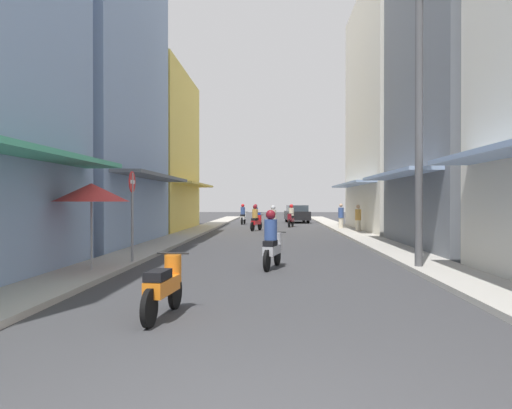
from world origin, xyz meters
TOP-DOWN VIEW (x-y plane):
  - ground_plane at (0.00, 20.93)m, footprint 109.68×109.68m
  - sidewalk_left at (-4.44, 20.93)m, footprint 1.53×57.86m
  - sidewalk_right at (4.44, 20.93)m, footprint 1.53×57.86m
  - building_left_mid at (-8.20, 16.23)m, footprint 7.05×9.30m
  - building_left_far at (-8.20, 26.10)m, footprint 7.05×9.61m
  - building_right_mid at (8.20, 15.03)m, footprint 7.05×8.74m
  - building_right_far at (8.20, 26.18)m, footprint 7.05×11.89m
  - motorbike_orange at (-1.54, 3.94)m, footprint 0.55×1.81m
  - motorbike_silver at (0.10, 9.54)m, footprint 0.64×1.78m
  - motorbike_white at (-2.34, 34.35)m, footprint 0.55×1.81m
  - motorbike_maroon at (1.24, 30.61)m, footprint 0.64×1.78m
  - motorbike_red at (-1.01, 26.25)m, footprint 0.76×1.74m
  - motorbike_black at (0.01, 23.12)m, footprint 0.62×1.79m
  - motorbike_blue at (-1.23, 32.33)m, footprint 0.73×1.75m
  - parked_car at (1.94, 37.42)m, footprint 2.09×4.23m
  - pedestrian_foreground at (4.24, 27.14)m, footprint 0.34×0.34m
  - pedestrian_crossing at (4.81, 24.16)m, footprint 0.34×0.34m
  - vendor_umbrella at (-4.34, 8.26)m, footprint 1.84×1.84m
  - utility_pole at (3.92, 9.27)m, footprint 0.20×1.20m
  - street_sign_no_entry at (-3.82, 9.95)m, footprint 0.07×0.60m

SIDE VIEW (x-z plane):
  - ground_plane at x=0.00m, z-range 0.00..0.00m
  - sidewalk_left at x=-4.44m, z-range 0.00..0.12m
  - sidewalk_right at x=4.44m, z-range 0.00..0.12m
  - motorbike_orange at x=-1.54m, z-range 0.02..0.99m
  - motorbike_silver at x=0.10m, z-range -0.09..1.49m
  - motorbike_white at x=-2.34m, z-range -0.09..1.49m
  - motorbike_maroon at x=1.24m, z-range -0.09..1.49m
  - motorbike_red at x=-1.01m, z-range -0.09..1.49m
  - motorbike_black at x=0.01m, z-range -0.09..1.49m
  - motorbike_blue at x=-1.23m, z-range -0.09..1.49m
  - parked_car at x=1.94m, z-range 0.01..1.46m
  - pedestrian_crossing at x=4.81m, z-range 0.00..1.59m
  - pedestrian_foreground at x=4.24m, z-range 0.00..1.64m
  - street_sign_no_entry at x=-3.82m, z-range 0.39..3.04m
  - vendor_umbrella at x=-4.34m, z-range 0.90..3.15m
  - utility_pole at x=3.92m, z-range 0.08..8.07m
  - building_left_far at x=-8.20m, z-range 0.00..9.58m
  - building_left_mid at x=-8.20m, z-range -0.01..12.01m
  - building_right_mid at x=8.20m, z-range -0.01..14.17m
  - building_right_far at x=8.20m, z-range -0.01..14.32m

